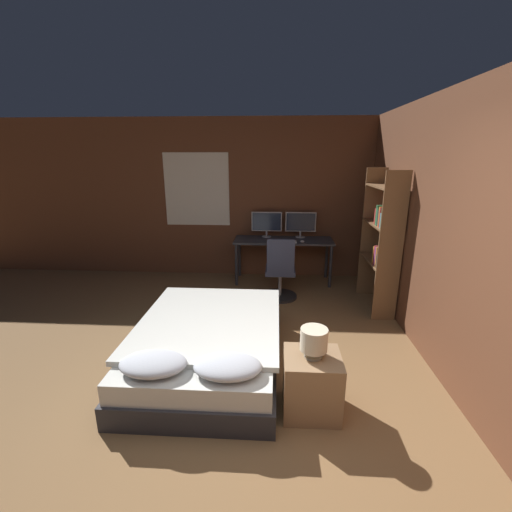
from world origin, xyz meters
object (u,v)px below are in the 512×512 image
bed (209,344)px  keyboard (284,242)px  monitor_right (301,223)px  computer_mouse (302,241)px  monitor_left (267,223)px  bedside_lamp (314,340)px  office_chair (280,275)px  bookshelf (383,235)px  desk (283,245)px  nightstand (311,384)px

bed → keyboard: (0.79, 2.33, 0.51)m
monitor_right → computer_mouse: size_ratio=7.37×
monitor_left → keyboard: monitor_left is taller
computer_mouse → bedside_lamp: bearing=-92.0°
office_chair → bookshelf: size_ratio=0.50×
bed → monitor_right: size_ratio=3.82×
keyboard → computer_mouse: bearing=0.0°
monitor_left → office_chair: 1.15m
bed → bookshelf: size_ratio=1.02×
desk → keyboard: 0.21m
nightstand → computer_mouse: bearing=88.0°
keyboard → computer_mouse: 0.30m
desk → nightstand: bearing=-86.5°
nightstand → desk: (-0.19, 3.12, 0.39)m
bed → monitor_left: 2.85m
monitor_left → bookshelf: (1.59, -1.23, 0.08)m
desk → keyboard: (0.00, -0.19, 0.10)m
nightstand → office_chair: size_ratio=0.54×
nightstand → monitor_left: 3.42m
bed → nightstand: bearing=-31.6°
bed → monitor_left: (0.50, 2.70, 0.75)m
monitor_left → bookshelf: 2.01m
bedside_lamp → bed: bearing=148.4°
bed → bedside_lamp: bearing=-31.6°
nightstand → desk: size_ratio=0.32×
bed → bookshelf: bearing=35.2°
bookshelf → monitor_left: bearing=142.3°
monitor_left → monitor_right: (0.58, 0.00, 0.00)m
nightstand → keyboard: size_ratio=1.25×
monitor_right → nightstand: bearing=-91.7°
office_chair → desk: bearing=86.0°
monitor_left → monitor_right: same height
monitor_right → computer_mouse: bearing=-88.8°
nightstand → computer_mouse: computer_mouse is taller
nightstand → monitor_right: 3.39m
bed → keyboard: bearing=71.2°
monitor_left → bookshelf: size_ratio=0.27×
bed → computer_mouse: size_ratio=28.10×
office_chair → bedside_lamp: bearing=-84.0°
bed → monitor_right: monitor_right is taller
bed → desk: desk is taller
computer_mouse → keyboard: bearing=180.0°
monitor_left → bedside_lamp: bearing=-81.7°
bedside_lamp → monitor_left: size_ratio=0.48×
bed → desk: size_ratio=1.20×
bedside_lamp → monitor_left: bearing=98.3°
desk → keyboard: keyboard is taller
monitor_right → office_chair: bearing=-109.8°
keyboard → office_chair: office_chair is taller
computer_mouse → nightstand: bearing=-92.0°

